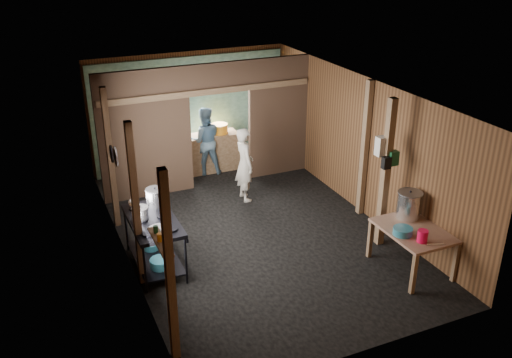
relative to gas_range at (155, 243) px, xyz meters
name	(u,v)px	position (x,y,z in m)	size (l,w,h in m)	color
floor	(252,230)	(1.88, 0.46, -0.43)	(4.50, 7.00, 0.00)	black
ceiling	(251,90)	(1.88, 0.46, 2.17)	(4.50, 7.00, 0.00)	#4E4C49
wall_back	(190,110)	(1.88, 3.96, 0.87)	(4.50, 0.00, 2.60)	brown
wall_front	(367,267)	(1.88, -3.04, 0.87)	(4.50, 0.00, 2.60)	brown
wall_left	(120,186)	(-0.37, 0.46, 0.87)	(0.00, 7.00, 2.60)	brown
wall_right	(362,146)	(4.13, 0.46, 0.87)	(0.00, 7.00, 2.60)	brown
partition_left	(145,135)	(0.55, 2.66, 0.87)	(1.85, 0.10, 2.60)	#453121
partition_right	(278,117)	(3.46, 2.66, 0.87)	(1.35, 0.10, 2.60)	#453121
partition_header	(219,77)	(2.13, 2.66, 1.87)	(1.30, 0.10, 0.60)	#453121
turquoise_panel	(191,112)	(1.88, 3.90, 0.82)	(4.40, 0.06, 2.50)	#88C7BB
back_counter	(212,152)	(2.18, 3.41, 0.00)	(1.20, 0.50, 0.85)	#9C7D5D
wall_clock	(201,83)	(2.13, 3.86, 1.47)	(0.20, 0.20, 0.03)	silver
post_left_a	(169,269)	(-0.30, -2.14, 0.87)	(0.10, 0.12, 2.60)	#9C7D5D
post_left_b	(136,206)	(-0.30, -0.34, 0.87)	(0.10, 0.12, 2.60)	#9C7D5D
post_left_c	(111,159)	(-0.30, 1.66, 0.87)	(0.10, 0.12, 2.60)	#9C7D5D
post_right	(365,150)	(4.06, 0.26, 0.87)	(0.10, 0.12, 2.60)	#9C7D5D
post_free	(385,174)	(3.73, -0.84, 0.87)	(0.12, 0.12, 2.60)	#9C7D5D
cross_beam	(208,91)	(1.88, 2.61, 1.62)	(4.40, 0.12, 0.12)	#9C7D5D
pan_lid_big	(115,156)	(-0.33, 0.86, 1.22)	(0.34, 0.34, 0.03)	gray
pan_lid_small	(112,154)	(-0.33, 1.26, 1.12)	(0.30, 0.30, 0.03)	black
wall_shelf	(160,242)	(-0.27, -1.64, 0.97)	(0.14, 0.80, 0.03)	#9C7D5D
jar_white	(165,247)	(-0.27, -1.89, 1.04)	(0.07, 0.07, 0.10)	silver
jar_yellow	(160,237)	(-0.27, -1.64, 1.04)	(0.08, 0.08, 0.10)	orange
jar_green	(156,229)	(-0.27, -1.42, 1.04)	(0.06, 0.06, 0.10)	#124725
bag_white	(383,146)	(3.68, -0.76, 1.35)	(0.22, 0.15, 0.32)	silver
bag_green	(393,158)	(3.80, -0.90, 1.17)	(0.16, 0.12, 0.24)	#124725
bag_black	(386,163)	(3.66, -0.92, 1.12)	(0.14, 0.10, 0.20)	black
gas_range	(155,243)	(0.00, 0.00, 0.00)	(0.75, 1.46, 0.86)	black
prep_table	(411,249)	(3.71, -1.71, -0.07)	(0.88, 1.21, 0.71)	#A67D5E
stove_pot_large	(155,198)	(0.17, 0.44, 0.57)	(0.31, 0.31, 0.32)	silver
stove_pot_med	(140,214)	(-0.17, 0.07, 0.52)	(0.26, 0.26, 0.23)	silver
stove_saucepan	(134,204)	(-0.17, 0.52, 0.49)	(0.18, 0.18, 0.11)	silver
frying_pan	(159,230)	(0.00, -0.42, 0.46)	(0.32, 0.54, 0.07)	gray
blue_tub_front	(160,263)	(0.00, -0.31, -0.20)	(0.33, 0.33, 0.14)	teal
blue_tub_back	(151,246)	(0.00, 0.28, -0.21)	(0.27, 0.27, 0.11)	teal
stock_pot	(409,205)	(3.87, -1.34, 0.50)	(0.40, 0.40, 0.47)	silver
wash_basin	(403,231)	(3.45, -1.77, 0.34)	(0.30, 0.30, 0.11)	teal
pink_bucket	(423,236)	(3.57, -2.06, 0.38)	(0.16, 0.16, 0.19)	#F60B44
knife	(435,244)	(3.70, -2.21, 0.29)	(0.30, 0.04, 0.01)	silver
yellow_tub	(219,129)	(2.38, 3.41, 0.52)	(0.37, 0.37, 0.21)	orange
cook	(245,164)	(2.27, 1.71, 0.32)	(0.55, 0.36, 1.50)	beige
worker_back	(205,141)	(1.99, 3.29, 0.33)	(0.74, 0.58, 1.52)	#61859E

